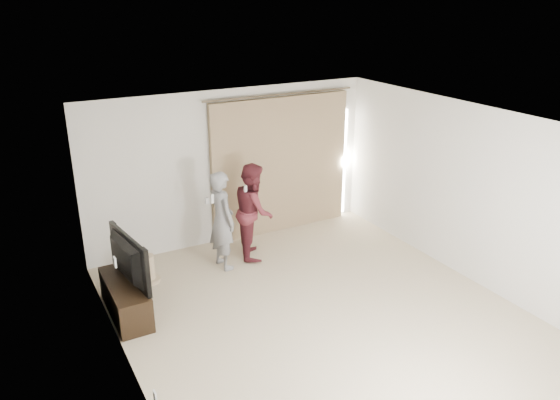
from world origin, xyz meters
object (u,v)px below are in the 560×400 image
at_px(tv_console, 126,298).
at_px(person_woman, 254,210).
at_px(person_man, 222,220).
at_px(tv, 121,260).

xyz_separation_m(tv_console, person_woman, (2.28, 0.77, 0.54)).
relative_size(tv_console, person_man, 0.78).
xyz_separation_m(person_man, person_woman, (0.60, 0.13, -0.00)).
xyz_separation_m(tv, person_man, (1.68, 0.64, -0.02)).
bearing_deg(person_man, tv, -159.11).
height_order(tv_console, person_woman, person_woman).
relative_size(tv, person_woman, 0.74).
bearing_deg(person_woman, tv_console, -161.42).
xyz_separation_m(tv_console, tv, (0.00, 0.00, 0.57)).
relative_size(person_man, person_woman, 1.00).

